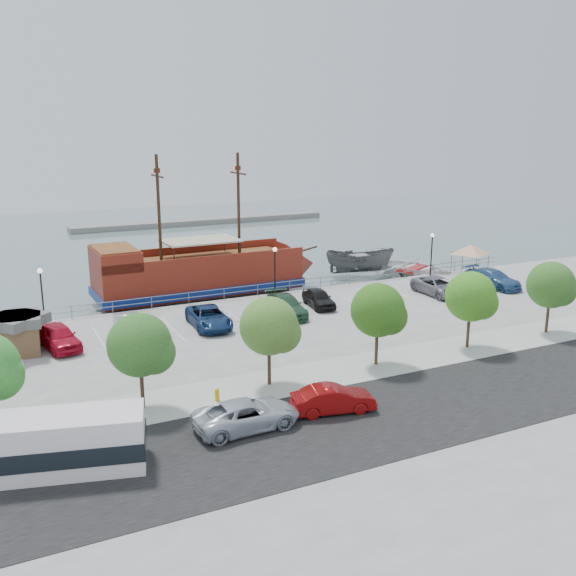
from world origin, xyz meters
name	(u,v)px	position (x,y,z in m)	size (l,w,h in m)	color
ground	(312,331)	(0.00, 0.00, -1.00)	(160.00, 160.00, 0.00)	slate
land_slab	(528,452)	(0.00, -21.00, -0.60)	(100.00, 58.00, 1.20)	gray
street	(456,399)	(0.00, -16.00, 0.01)	(100.00, 8.00, 0.04)	black
sidewalk	(390,362)	(0.00, -10.00, 0.01)	(100.00, 4.00, 0.05)	#B4B2AF
seawall_railing	(269,288)	(0.00, 7.80, 0.53)	(50.00, 0.06, 1.00)	slate
far_shore	(202,221)	(10.00, 55.00, -0.60)	(40.00, 3.00, 0.80)	gray
pirate_ship	(215,273)	(-2.99, 12.69, 1.21)	(20.99, 6.25, 13.18)	maroon
patrol_boat	(360,264)	(12.76, 13.70, 0.32)	(2.57, 6.83, 2.64)	#545558
speedboat	(413,271)	(16.98, 10.45, -0.16)	(5.77, 8.08, 1.67)	white
dock_west	(85,322)	(-14.91, 9.20, -0.79)	(7.46, 2.13, 0.43)	slate
dock_mid	(336,290)	(7.46, 9.20, -0.79)	(7.24, 2.07, 0.41)	#665F55
dock_east	(423,279)	(17.33, 9.20, -0.80)	(6.85, 1.96, 0.39)	gray
shed	(16,333)	(-20.10, 1.50, 1.33)	(3.31, 3.31, 2.50)	brown
canopy_tent	(471,245)	(20.07, 5.88, 2.99)	(5.20, 5.20, 3.44)	slate
street_van	(247,414)	(-11.12, -14.32, 0.71)	(2.35, 5.09, 1.42)	#B1B9C4
street_sedan	(333,399)	(-6.57, -14.56, 0.69)	(1.46, 4.18, 1.38)	maroon
shuttle_bus	(59,444)	(-19.50, -14.50, 1.19)	(7.37, 4.15, 2.46)	white
fire_hydrant	(217,394)	(-11.33, -10.80, 0.39)	(0.25, 0.25, 0.71)	#E2AB06
lamp_post_left	(41,287)	(-18.00, 6.50, 2.94)	(0.36, 0.36, 4.28)	black
lamp_post_mid	(275,263)	(0.00, 6.50, 2.94)	(0.36, 0.36, 4.28)	black
lamp_post_right	(432,248)	(16.00, 6.50, 2.94)	(0.36, 0.36, 4.28)	black
tree_b	(143,347)	(-14.85, -10.07, 3.30)	(3.30, 3.20, 5.00)	#473321
tree_c	(272,328)	(-7.85, -10.07, 3.30)	(3.30, 3.20, 5.00)	#473321
tree_d	(380,312)	(-0.85, -10.07, 3.30)	(3.30, 3.20, 5.00)	#473321
tree_e	(473,298)	(6.15, -10.07, 3.30)	(3.30, 3.20, 5.00)	#473321
tree_f	(553,286)	(13.15, -10.07, 3.30)	(3.30, 3.20, 5.00)	#473321
parked_car_a	(58,337)	(-17.67, 1.35, 0.80)	(1.88, 4.67, 1.59)	red
parked_car_b	(128,327)	(-13.17, 1.64, 0.75)	(1.58, 4.54, 1.50)	#989CA4
parked_car_c	(209,317)	(-7.52, 1.41, 0.72)	(2.41, 5.21, 1.45)	navy
parked_car_d	(286,306)	(-1.34, 1.62, 0.75)	(2.11, 5.19, 1.51)	#295238
parked_car_e	(319,298)	(2.00, 2.64, 0.71)	(1.67, 4.16, 1.42)	black
parked_car_g	(438,286)	(12.83, 1.41, 0.74)	(2.45, 5.32, 1.48)	gray
parked_car_h	(493,279)	(18.83, 1.40, 0.79)	(2.21, 5.43, 1.57)	#2E5584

